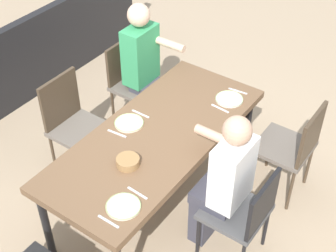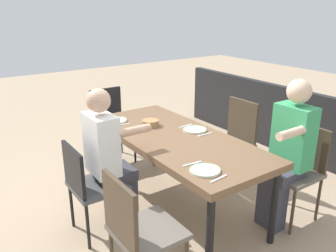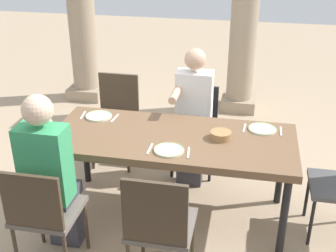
{
  "view_description": "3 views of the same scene",
  "coord_description": "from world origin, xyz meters",
  "px_view_note": "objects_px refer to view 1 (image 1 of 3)",
  "views": [
    {
      "loc": [
        2.29,
        1.73,
        3.24
      ],
      "look_at": [
        -0.04,
        0.09,
        0.86
      ],
      "focal_mm": 52.39,
      "sensor_mm": 36.0,
      "label": 1
    },
    {
      "loc": [
        -2.47,
        1.79,
        1.93
      ],
      "look_at": [
        0.02,
        0.07,
        0.87
      ],
      "focal_mm": 37.17,
      "sensor_mm": 36.0,
      "label": 2
    },
    {
      "loc": [
        0.59,
        -3.12,
        2.38
      ],
      "look_at": [
        -0.05,
        0.07,
        0.82
      ],
      "focal_mm": 46.91,
      "sensor_mm": 36.0,
      "label": 3
    }
  ],
  "objects_px": {
    "chair_west_south": "(132,79)",
    "diner_man_white": "(146,67)",
    "chair_mid_south": "(72,120)",
    "plate_0": "(229,99)",
    "plate_1": "(129,123)",
    "plate_2": "(123,206)",
    "chair_west_north": "(294,145)",
    "dining_table": "(156,140)",
    "bread_basket": "(128,162)",
    "diner_woman_green": "(223,181)",
    "chair_mid_north": "(245,211)"
  },
  "relations": [
    {
      "from": "dining_table",
      "to": "diner_man_white",
      "type": "relative_size",
      "value": 1.48
    },
    {
      "from": "chair_mid_south",
      "to": "plate_2",
      "type": "bearing_deg",
      "value": 60.04
    },
    {
      "from": "dining_table",
      "to": "bread_basket",
      "type": "xyz_separation_m",
      "value": [
        0.39,
        0.04,
        0.09
      ]
    },
    {
      "from": "chair_west_south",
      "to": "dining_table",
      "type": "bearing_deg",
      "value": 48.4
    },
    {
      "from": "chair_mid_north",
      "to": "bread_basket",
      "type": "relative_size",
      "value": 4.99
    },
    {
      "from": "plate_1",
      "to": "plate_2",
      "type": "xyz_separation_m",
      "value": [
        0.7,
        0.51,
        -0.0
      ]
    },
    {
      "from": "chair_mid_north",
      "to": "diner_man_white",
      "type": "relative_size",
      "value": 0.63
    },
    {
      "from": "plate_1",
      "to": "bread_basket",
      "type": "distance_m",
      "value": 0.46
    },
    {
      "from": "chair_west_south",
      "to": "diner_woman_green",
      "type": "relative_size",
      "value": 0.69
    },
    {
      "from": "diner_man_white",
      "to": "plate_0",
      "type": "bearing_deg",
      "value": 87.33
    },
    {
      "from": "chair_west_south",
      "to": "diner_woman_green",
      "type": "bearing_deg",
      "value": 61.13
    },
    {
      "from": "chair_west_south",
      "to": "plate_1",
      "type": "height_order",
      "value": "chair_west_south"
    },
    {
      "from": "diner_woman_green",
      "to": "diner_man_white",
      "type": "xyz_separation_m",
      "value": [
        -0.83,
        -1.32,
        0.03
      ]
    },
    {
      "from": "chair_west_south",
      "to": "chair_west_north",
      "type": "bearing_deg",
      "value": 90.0
    },
    {
      "from": "chair_mid_north",
      "to": "bread_basket",
      "type": "distance_m",
      "value": 0.92
    },
    {
      "from": "dining_table",
      "to": "plate_1",
      "type": "relative_size",
      "value": 8.53
    },
    {
      "from": "chair_west_north",
      "to": "chair_mid_south",
      "type": "xyz_separation_m",
      "value": [
        0.83,
        -1.7,
        0.01
      ]
    },
    {
      "from": "diner_man_white",
      "to": "dining_table",
      "type": "bearing_deg",
      "value": 41.62
    },
    {
      "from": "chair_west_south",
      "to": "diner_man_white",
      "type": "xyz_separation_m",
      "value": [
        -0.0,
        0.18,
        0.2
      ]
    },
    {
      "from": "chair_west_north",
      "to": "chair_mid_south",
      "type": "height_order",
      "value": "chair_mid_south"
    },
    {
      "from": "diner_man_white",
      "to": "plate_0",
      "type": "height_order",
      "value": "diner_man_white"
    },
    {
      "from": "chair_mid_south",
      "to": "bread_basket",
      "type": "distance_m",
      "value": 0.97
    },
    {
      "from": "dining_table",
      "to": "chair_west_south",
      "type": "bearing_deg",
      "value": -131.6
    },
    {
      "from": "chair_mid_south",
      "to": "plate_0",
      "type": "relative_size",
      "value": 4.06
    },
    {
      "from": "chair_west_north",
      "to": "chair_west_south",
      "type": "bearing_deg",
      "value": -90.0
    },
    {
      "from": "dining_table",
      "to": "plate_1",
      "type": "distance_m",
      "value": 0.26
    },
    {
      "from": "plate_2",
      "to": "chair_west_north",
      "type": "bearing_deg",
      "value": 158.2
    },
    {
      "from": "chair_west_south",
      "to": "chair_mid_north",
      "type": "xyz_separation_m",
      "value": [
        0.83,
        1.69,
        -0.03
      ]
    },
    {
      "from": "chair_west_south",
      "to": "chair_mid_south",
      "type": "relative_size",
      "value": 0.94
    },
    {
      "from": "bread_basket",
      "to": "chair_mid_south",
      "type": "bearing_deg",
      "value": -109.38
    },
    {
      "from": "diner_woman_green",
      "to": "plate_0",
      "type": "height_order",
      "value": "diner_woman_green"
    },
    {
      "from": "diner_man_white",
      "to": "plate_1",
      "type": "bearing_deg",
      "value": 28.5
    },
    {
      "from": "diner_woman_green",
      "to": "chair_mid_north",
      "type": "bearing_deg",
      "value": 89.14
    },
    {
      "from": "plate_1",
      "to": "diner_man_white",
      "type": "bearing_deg",
      "value": -151.5
    },
    {
      "from": "dining_table",
      "to": "plate_0",
      "type": "bearing_deg",
      "value": 161.24
    },
    {
      "from": "chair_mid_north",
      "to": "plate_0",
      "type": "distance_m",
      "value": 1.03
    },
    {
      "from": "chair_mid_south",
      "to": "plate_0",
      "type": "distance_m",
      "value": 1.37
    },
    {
      "from": "plate_0",
      "to": "plate_2",
      "type": "xyz_separation_m",
      "value": [
        1.43,
        0.02,
        -0.0
      ]
    },
    {
      "from": "bread_basket",
      "to": "plate_0",
      "type": "bearing_deg",
      "value": 169.4
    },
    {
      "from": "plate_2",
      "to": "bread_basket",
      "type": "height_order",
      "value": "bread_basket"
    },
    {
      "from": "chair_mid_north",
      "to": "diner_woman_green",
      "type": "bearing_deg",
      "value": -90.86
    },
    {
      "from": "chair_mid_north",
      "to": "chair_west_north",
      "type": "bearing_deg",
      "value": 179.72
    },
    {
      "from": "dining_table",
      "to": "plate_1",
      "type": "bearing_deg",
      "value": -85.04
    },
    {
      "from": "chair_mid_north",
      "to": "chair_mid_south",
      "type": "relative_size",
      "value": 0.9
    },
    {
      "from": "chair_west_north",
      "to": "diner_woman_green",
      "type": "relative_size",
      "value": 0.71
    },
    {
      "from": "dining_table",
      "to": "diner_woman_green",
      "type": "height_order",
      "value": "diner_woman_green"
    },
    {
      "from": "dining_table",
      "to": "diner_man_white",
      "type": "xyz_separation_m",
      "value": [
        -0.76,
        -0.67,
        0.02
      ]
    },
    {
      "from": "bread_basket",
      "to": "chair_mid_north",
      "type": "bearing_deg",
      "value": 111.12
    },
    {
      "from": "chair_west_south",
      "to": "plate_0",
      "type": "distance_m",
      "value": 1.12
    },
    {
      "from": "plate_1",
      "to": "plate_2",
      "type": "height_order",
      "value": "same"
    }
  ]
}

